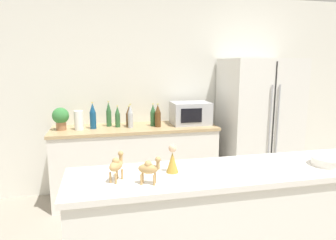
{
  "coord_description": "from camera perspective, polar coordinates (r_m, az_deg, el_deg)",
  "views": [
    {
      "loc": [
        -0.68,
        -1.2,
        1.66
      ],
      "look_at": [
        -0.08,
        1.42,
        1.16
      ],
      "focal_mm": 32.0,
      "sensor_mm": 36.0,
      "label": 1
    }
  ],
  "objects": [
    {
      "name": "wall_back",
      "position": [
        4.01,
        -3.06,
        4.94
      ],
      "size": [
        8.0,
        0.06,
        2.55
      ],
      "color": "silver",
      "rests_on": "ground_plane"
    },
    {
      "name": "paper_towel_roll",
      "position": [
        3.63,
        -16.64,
        -0.05
      ],
      "size": [
        0.1,
        0.1,
        0.23
      ],
      "color": "white",
      "rests_on": "back_counter"
    },
    {
      "name": "back_bottle_2",
      "position": [
        3.62,
        -7.18,
        0.68
      ],
      "size": [
        0.06,
        0.06,
        0.29
      ],
      "color": "#B2B7BC",
      "rests_on": "back_counter"
    },
    {
      "name": "back_bottle_1",
      "position": [
        3.65,
        -1.93,
        0.79
      ],
      "size": [
        0.07,
        0.07,
        0.29
      ],
      "color": "brown",
      "rests_on": "back_counter"
    },
    {
      "name": "back_bottle_6",
      "position": [
        3.71,
        -7.43,
        0.65
      ],
      "size": [
        0.08,
        0.08,
        0.25
      ],
      "color": "brown",
      "rests_on": "back_counter"
    },
    {
      "name": "camel_figurine",
      "position": [
        1.65,
        -3.62,
        -9.12
      ],
      "size": [
        0.13,
        0.09,
        0.16
      ],
      "color": "tan",
      "rests_on": "bar_counter"
    },
    {
      "name": "microwave",
      "position": [
        3.84,
        4.3,
        1.32
      ],
      "size": [
        0.48,
        0.37,
        0.28
      ],
      "color": "#B2B5BA",
      "rests_on": "back_counter"
    },
    {
      "name": "back_bottle_5",
      "position": [
        3.65,
        -14.13,
        0.73
      ],
      "size": [
        0.07,
        0.07,
        0.32
      ],
      "color": "navy",
      "rests_on": "back_counter"
    },
    {
      "name": "wise_man_figurine_crimson",
      "position": [
        1.82,
        0.84,
        -7.72
      ],
      "size": [
        0.07,
        0.07,
        0.17
      ],
      "color": "#B28933",
      "rests_on": "bar_counter"
    },
    {
      "name": "back_counter",
      "position": [
        3.82,
        -6.15,
        -7.96
      ],
      "size": [
        2.0,
        0.63,
        0.91
      ],
      "color": "silver",
      "rests_on": "ground_plane"
    },
    {
      "name": "back_bottle_3",
      "position": [
        3.75,
        -11.22,
        1.04
      ],
      "size": [
        0.06,
        0.06,
        0.31
      ],
      "color": "#2D6033",
      "rests_on": "back_counter"
    },
    {
      "name": "camel_figurine_second",
      "position": [
        1.72,
        -9.78,
        -8.41
      ],
      "size": [
        0.11,
        0.12,
        0.16
      ],
      "color": "tan",
      "rests_on": "bar_counter"
    },
    {
      "name": "back_bottle_4",
      "position": [
        3.71,
        -2.88,
        0.9
      ],
      "size": [
        0.07,
        0.07,
        0.28
      ],
      "color": "#2D6033",
      "rests_on": "back_counter"
    },
    {
      "name": "back_bottle_0",
      "position": [
        3.69,
        -9.58,
        0.59
      ],
      "size": [
        0.06,
        0.06,
        0.26
      ],
      "color": "#2D6033",
      "rests_on": "back_counter"
    },
    {
      "name": "refrigerator",
      "position": [
        4.14,
        16.71,
        -1.0
      ],
      "size": [
        0.93,
        0.74,
        1.74
      ],
      "color": "silver",
      "rests_on": "ground_plane"
    },
    {
      "name": "potted_plant",
      "position": [
        3.68,
        -19.77,
        0.49
      ],
      "size": [
        0.19,
        0.19,
        0.26
      ],
      "color": "#9E6B47",
      "rests_on": "back_counter"
    },
    {
      "name": "fruit_bowl",
      "position": [
        2.22,
        28.23,
        -6.76
      ],
      "size": [
        0.22,
        0.22,
        0.06
      ],
      "color": "white",
      "rests_on": "bar_counter"
    }
  ]
}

